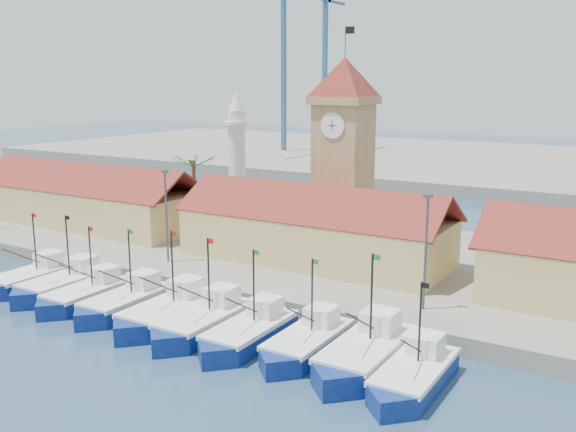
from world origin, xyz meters
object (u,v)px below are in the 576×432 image
Objects in this scene: boat_0 at (30,280)px; clock_tower at (343,149)px; boat_5 at (202,324)px; minaret at (237,159)px.

boat_0 is 0.43× the size of clock_tower.
boat_5 reaches higher than boat_0.
boat_0 is at bearing -131.45° from clock_tower.
clock_tower reaches higher than boat_0.
clock_tower is at bearing 48.55° from boat_0.
boat_0 is 27.54m from minaret.
clock_tower is at bearing -7.61° from minaret.
minaret is (-15.00, 2.00, -2.23)m from clock_tower.
clock_tower is (-0.09, 23.88, 11.16)m from boat_5.
boat_5 is at bearing -59.75° from minaret.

